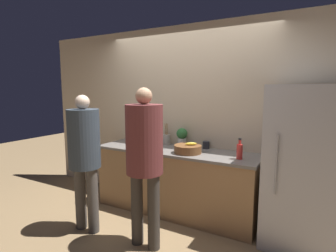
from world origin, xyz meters
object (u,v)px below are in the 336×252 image
(utensil_crock, at_px, (166,139))
(cup_black, at_px, (206,145))
(fruit_bowl, at_px, (188,149))
(bottle_red, at_px, (240,151))
(person_left, at_px, (84,151))
(cup_red, at_px, (137,141))
(refrigerator, at_px, (303,167))
(person_center, at_px, (144,152))
(bottle_amber, at_px, (142,142))
(potted_plant, at_px, (182,136))

(utensil_crock, relative_size, cup_black, 3.10)
(fruit_bowl, xyz_separation_m, bottle_red, (0.66, 0.02, 0.05))
(person_left, height_order, cup_red, person_left)
(bottle_red, bearing_deg, person_left, -151.36)
(refrigerator, bearing_deg, fruit_bowl, -176.79)
(person_center, distance_m, fruit_bowl, 0.81)
(person_left, relative_size, bottle_amber, 6.61)
(fruit_bowl, bearing_deg, person_center, -99.75)
(person_center, relative_size, utensil_crock, 5.46)
(refrigerator, bearing_deg, bottle_red, -175.07)
(utensil_crock, bearing_deg, cup_red, -150.59)
(refrigerator, relative_size, cup_black, 17.22)
(refrigerator, height_order, utensil_crock, refrigerator)
(person_left, height_order, fruit_bowl, person_left)
(potted_plant, bearing_deg, fruit_bowl, -53.54)
(fruit_bowl, xyz_separation_m, potted_plant, (-0.24, 0.33, 0.09))
(person_left, relative_size, fruit_bowl, 4.64)
(bottle_red, height_order, cup_black, bottle_red)
(refrigerator, xyz_separation_m, bottle_amber, (-1.95, -0.19, 0.11))
(person_center, xyz_separation_m, cup_black, (0.25, 1.15, -0.11))
(cup_red, height_order, potted_plant, potted_plant)
(refrigerator, relative_size, person_left, 1.07)
(refrigerator, distance_m, person_center, 1.71)
(fruit_bowl, bearing_deg, bottle_red, 1.46)
(refrigerator, height_order, fruit_bowl, refrigerator)
(person_center, bearing_deg, cup_black, 77.60)
(person_center, relative_size, bottle_red, 6.86)
(refrigerator, distance_m, bottle_amber, 1.96)
(fruit_bowl, relative_size, cup_red, 3.97)
(refrigerator, xyz_separation_m, utensil_crock, (-1.83, 0.27, 0.09))
(person_left, height_order, person_center, person_center)
(bottle_amber, xyz_separation_m, cup_black, (0.74, 0.47, -0.05))
(person_center, bearing_deg, bottle_amber, 125.98)
(person_center, bearing_deg, cup_red, 129.48)
(refrigerator, xyz_separation_m, cup_red, (-2.21, 0.05, 0.06))
(person_center, height_order, fruit_bowl, person_center)
(person_center, bearing_deg, utensil_crock, 107.98)
(bottle_amber, bearing_deg, refrigerator, 5.64)
(person_left, bearing_deg, bottle_amber, 66.86)
(person_center, height_order, cup_red, person_center)
(fruit_bowl, bearing_deg, cup_black, 71.85)
(bottle_red, relative_size, cup_red, 2.82)
(utensil_crock, distance_m, bottle_amber, 0.48)
(potted_plant, bearing_deg, person_center, -84.56)
(cup_black, bearing_deg, cup_red, -167.13)
(fruit_bowl, distance_m, potted_plant, 0.42)
(utensil_crock, bearing_deg, fruit_bowl, -34.10)
(refrigerator, bearing_deg, person_center, -149.31)
(refrigerator, relative_size, bottle_red, 6.97)
(person_center, xyz_separation_m, potted_plant, (-0.11, 1.12, -0.02))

